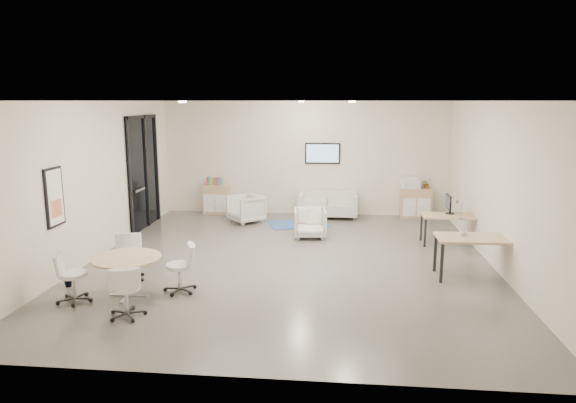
% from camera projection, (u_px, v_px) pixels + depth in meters
% --- Properties ---
extents(room_shell, '(9.60, 10.60, 4.80)m').
position_uv_depth(room_shell, '(290.00, 183.00, 10.11)').
color(room_shell, '#575550').
rests_on(room_shell, ground).
extents(glass_door, '(0.09, 1.90, 2.85)m').
position_uv_depth(glass_door, '(144.00, 169.00, 12.96)').
color(glass_door, black).
rests_on(glass_door, room_shell).
extents(artwork, '(0.05, 0.54, 1.04)m').
position_uv_depth(artwork, '(54.00, 197.00, 8.94)').
color(artwork, black).
rests_on(artwork, room_shell).
extents(wall_tv, '(0.98, 0.06, 0.58)m').
position_uv_depth(wall_tv, '(322.00, 153.00, 14.39)').
color(wall_tv, black).
rests_on(wall_tv, room_shell).
extents(ceiling_spots, '(3.14, 4.14, 0.03)m').
position_uv_depth(ceiling_spots, '(284.00, 102.00, 10.64)').
color(ceiling_spots, '#FFEAC6').
rests_on(ceiling_spots, room_shell).
extents(sideboard_left, '(0.74, 0.38, 0.83)m').
position_uv_depth(sideboard_left, '(216.00, 199.00, 14.76)').
color(sideboard_left, tan).
rests_on(sideboard_left, room_shell).
extents(sideboard_right, '(0.83, 0.40, 0.83)m').
position_uv_depth(sideboard_right, '(416.00, 203.00, 14.21)').
color(sideboard_right, tan).
rests_on(sideboard_right, room_shell).
extents(books, '(0.43, 0.14, 0.22)m').
position_uv_depth(books, '(214.00, 181.00, 14.67)').
color(books, red).
rests_on(books, sideboard_left).
extents(printer, '(0.52, 0.45, 0.33)m').
position_uv_depth(printer, '(411.00, 183.00, 14.12)').
color(printer, white).
rests_on(printer, sideboard_right).
extents(loveseat, '(1.63, 0.82, 0.61)m').
position_uv_depth(loveseat, '(328.00, 206.00, 14.28)').
color(loveseat, beige).
rests_on(loveseat, room_shell).
extents(blue_rug, '(1.77, 1.46, 0.01)m').
position_uv_depth(blue_rug, '(299.00, 224.00, 13.54)').
color(blue_rug, navy).
rests_on(blue_rug, room_shell).
extents(armchair_left, '(1.07, 1.08, 0.81)m').
position_uv_depth(armchair_left, '(246.00, 207.00, 13.68)').
color(armchair_left, beige).
rests_on(armchair_left, room_shell).
extents(armchair_right, '(0.81, 0.76, 0.76)m').
position_uv_depth(armchair_right, '(310.00, 222.00, 12.16)').
color(armchair_right, beige).
rests_on(armchair_right, room_shell).
extents(desk_rear, '(1.31, 0.68, 0.68)m').
position_uv_depth(desk_rear, '(451.00, 218.00, 11.52)').
color(desk_rear, tan).
rests_on(desk_rear, room_shell).
extents(desk_front, '(1.50, 0.78, 0.77)m').
position_uv_depth(desk_front, '(478.00, 241.00, 9.30)').
color(desk_front, tan).
rests_on(desk_front, room_shell).
extents(monitor, '(0.20, 0.50, 0.44)m').
position_uv_depth(monitor, '(449.00, 204.00, 11.61)').
color(monitor, black).
rests_on(monitor, desk_rear).
extents(round_table, '(1.12, 1.12, 0.68)m').
position_uv_depth(round_table, '(127.00, 262.00, 8.42)').
color(round_table, tan).
rests_on(round_table, room_shell).
extents(meeting_chairs, '(2.32, 2.32, 0.82)m').
position_uv_depth(meeting_chairs, '(128.00, 273.00, 8.46)').
color(meeting_chairs, white).
rests_on(meeting_chairs, room_shell).
extents(plant_cabinet, '(0.31, 0.32, 0.21)m').
position_uv_depth(plant_cabinet, '(426.00, 184.00, 14.11)').
color(plant_cabinet, '#3F7F3F').
rests_on(plant_cabinet, sideboard_right).
extents(plant_floor, '(0.26, 0.36, 0.14)m').
position_uv_depth(plant_floor, '(69.00, 283.00, 8.97)').
color(plant_floor, '#3F7F3F').
rests_on(plant_floor, room_shell).
extents(cup, '(0.17, 0.15, 0.13)m').
position_uv_depth(cup, '(463.00, 232.00, 9.38)').
color(cup, white).
rests_on(cup, desk_front).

